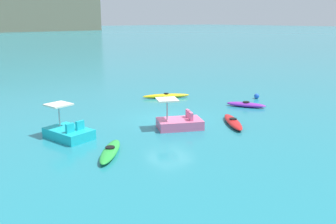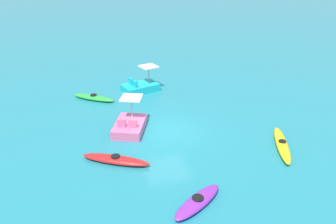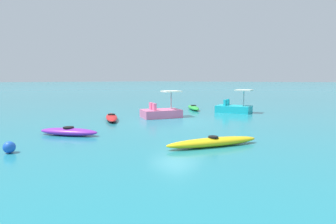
# 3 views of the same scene
# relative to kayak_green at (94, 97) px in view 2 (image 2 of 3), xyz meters

# --- Properties ---
(ground_plane) EXTENTS (600.00, 600.00, 0.00)m
(ground_plane) POSITION_rel_kayak_green_xyz_m (5.70, 2.96, -0.16)
(ground_plane) COLOR teal
(kayak_green) EXTENTS (2.47, 2.68, 0.37)m
(kayak_green) POSITION_rel_kayak_green_xyz_m (0.00, 0.00, 0.00)
(kayak_green) COLOR green
(kayak_green) RESTS_ON ground_plane
(kayak_purple) EXTENTS (1.93, 2.66, 0.37)m
(kayak_purple) POSITION_rel_kayak_green_xyz_m (11.74, 2.11, 0.00)
(kayak_purple) COLOR purple
(kayak_purple) RESTS_ON ground_plane
(kayak_red) EXTENTS (2.35, 3.04, 0.37)m
(kayak_red) POSITION_rel_kayak_green_xyz_m (7.80, -0.21, -0.00)
(kayak_red) COLOR red
(kayak_red) RESTS_ON ground_plane
(kayak_yellow) EXTENTS (3.45, 2.15, 0.37)m
(kayak_yellow) POSITION_rel_kayak_green_xyz_m (9.24, 7.79, -0.00)
(kayak_yellow) COLOR yellow
(kayak_yellow) RESTS_ON ground_plane
(pedal_boat_pink) EXTENTS (2.82, 2.40, 1.68)m
(pedal_boat_pink) POSITION_rel_kayak_green_xyz_m (4.97, 1.17, 0.17)
(pedal_boat_pink) COLOR pink
(pedal_boat_pink) RESTS_ON ground_plane
(pedal_boat_cyan) EXTENTS (2.00, 2.68, 1.68)m
(pedal_boat_cyan) POSITION_rel_kayak_green_xyz_m (-0.51, 3.31, 0.17)
(pedal_boat_cyan) COLOR #19B7C6
(pedal_boat_cyan) RESTS_ON ground_plane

